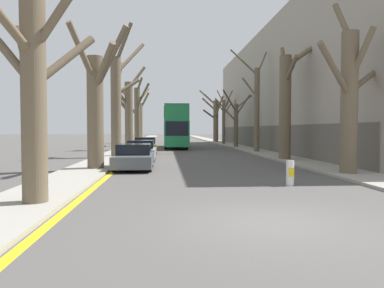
{
  "coord_description": "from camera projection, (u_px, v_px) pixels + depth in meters",
  "views": [
    {
      "loc": [
        -2.26,
        -8.02,
        2.05
      ],
      "look_at": [
        0.35,
        27.71,
        0.64
      ],
      "focal_mm": 35.0,
      "sensor_mm": 36.0,
      "label": 1
    }
  ],
  "objects": [
    {
      "name": "double_decker_bus",
      "position": [
        175.0,
        125.0,
        41.16
      ],
      "size": [
        2.48,
        11.05,
        4.55
      ],
      "color": "#1E7F47",
      "rests_on": "ground"
    },
    {
      "name": "sidewalk_left",
      "position": [
        140.0,
        142.0,
        57.62
      ],
      "size": [
        2.35,
        120.0,
        0.12
      ],
      "primitive_type": "cube",
      "color": "gray",
      "rests_on": "ground"
    },
    {
      "name": "traffic_bollard",
      "position": [
        290.0,
        173.0,
        13.64
      ],
      "size": [
        0.29,
        0.3,
        0.92
      ],
      "color": "white",
      "rests_on": "ground"
    },
    {
      "name": "ground_plane",
      "position": [
        268.0,
        222.0,
        8.24
      ],
      "size": [
        300.0,
        300.0,
        0.0
      ],
      "primitive_type": "plane",
      "color": "#4C4947"
    },
    {
      "name": "kerb_line_stripe",
      "position": [
        149.0,
        143.0,
        57.72
      ],
      "size": [
        0.24,
        120.0,
        0.01
      ],
      "primitive_type": "cube",
      "color": "yellow",
      "rests_on": "ground"
    },
    {
      "name": "building_facade_right",
      "position": [
        304.0,
        92.0,
        38.97
      ],
      "size": [
        10.08,
        45.43,
        11.9
      ],
      "color": "#9E9384",
      "rests_on": "ground"
    },
    {
      "name": "parked_car_2",
      "position": [
        145.0,
        146.0,
        30.34
      ],
      "size": [
        1.79,
        4.02,
        1.41
      ],
      "color": "olive",
      "rests_on": "ground"
    },
    {
      "name": "street_tree_right_5",
      "position": [
        215.0,
        118.0,
        58.85
      ],
      "size": [
        3.64,
        4.86,
        8.4
      ],
      "color": "brown",
      "rests_on": "ground"
    },
    {
      "name": "street_tree_left_3",
      "position": [
        128.0,
        112.0,
        36.87
      ],
      "size": [
        3.33,
        2.46,
        8.38
      ],
      "color": "brown",
      "rests_on": "ground"
    },
    {
      "name": "sidewalk_right",
      "position": [
        218.0,
        142.0,
        58.51
      ],
      "size": [
        2.35,
        120.0,
        0.12
      ],
      "primitive_type": "cube",
      "color": "gray",
      "rests_on": "ground"
    },
    {
      "name": "parked_car_0",
      "position": [
        134.0,
        157.0,
        19.12
      ],
      "size": [
        1.9,
        3.97,
        1.3
      ],
      "color": "#4C5156",
      "rests_on": "ground"
    },
    {
      "name": "street_tree_left_2",
      "position": [
        118.0,
        100.0,
        27.37
      ],
      "size": [
        2.42,
        3.07,
        9.64
      ],
      "color": "brown",
      "rests_on": "ground"
    },
    {
      "name": "street_tree_left_0",
      "position": [
        34.0,
        87.0,
        9.8
      ],
      "size": [
        4.09,
        3.51,
        6.86
      ],
      "color": "brown",
      "rests_on": "ground"
    },
    {
      "name": "street_tree_right_3",
      "position": [
        236.0,
        120.0,
        41.48
      ],
      "size": [
        3.93,
        4.34,
        6.24
      ],
      "color": "brown",
      "rests_on": "ground"
    },
    {
      "name": "parked_car_1",
      "position": [
        141.0,
        151.0,
        24.57
      ],
      "size": [
        1.87,
        4.02,
        1.33
      ],
      "color": "#9EA3AD",
      "rests_on": "ground"
    },
    {
      "name": "street_tree_right_1",
      "position": [
        287.0,
        99.0,
        24.51
      ],
      "size": [
        3.32,
        4.42,
        8.34
      ],
      "color": "brown",
      "rests_on": "ground"
    },
    {
      "name": "street_tree_left_1",
      "position": [
        96.0,
        105.0,
        18.46
      ],
      "size": [
        2.85,
        2.48,
        6.96
      ],
      "color": "brown",
      "rests_on": "ground"
    },
    {
      "name": "street_tree_right_2",
      "position": [
        256.0,
        106.0,
        32.86
      ],
      "size": [
        3.61,
        1.62,
        9.12
      ],
      "color": "brown",
      "rests_on": "ground"
    },
    {
      "name": "street_tree_left_5",
      "position": [
        139.0,
        120.0,
        54.88
      ],
      "size": [
        3.57,
        2.26,
        7.48
      ],
      "color": "brown",
      "rests_on": "ground"
    },
    {
      "name": "street_tree_right_0",
      "position": [
        350.0,
        97.0,
        16.46
      ],
      "size": [
        4.55,
        2.68,
        7.79
      ],
      "color": "brown",
      "rests_on": "ground"
    },
    {
      "name": "street_tree_left_4",
      "position": [
        138.0,
        113.0,
        46.04
      ],
      "size": [
        2.07,
        5.33,
        8.43
      ],
      "color": "brown",
      "rests_on": "ground"
    },
    {
      "name": "street_tree_right_4",
      "position": [
        224.0,
        119.0,
        50.97
      ],
      "size": [
        2.64,
        3.51,
        7.46
      ],
      "color": "brown",
      "rests_on": "ground"
    }
  ]
}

